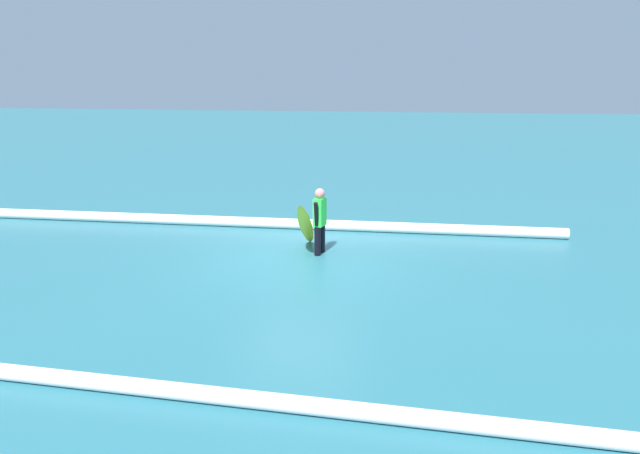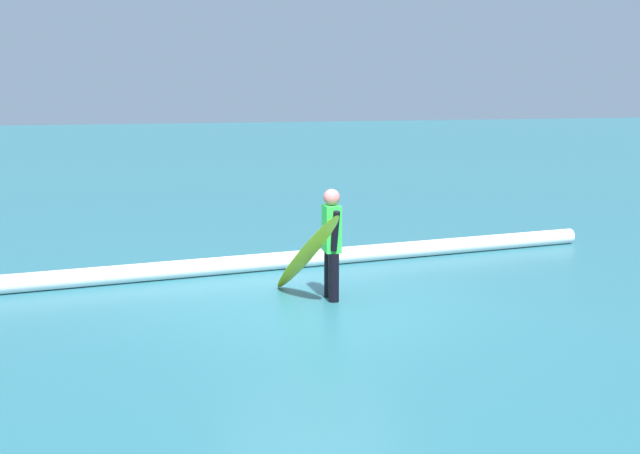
# 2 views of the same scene
# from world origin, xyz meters

# --- Properties ---
(ground_plane) EXTENTS (134.42, 134.42, 0.00)m
(ground_plane) POSITION_xyz_m (0.00, 0.00, 0.00)
(ground_plane) COLOR #276572
(surfer) EXTENTS (0.25, 0.59, 1.48)m
(surfer) POSITION_xyz_m (-0.40, -0.35, 0.82)
(surfer) COLOR black
(surfer) RESTS_ON ground_plane
(surfboard) EXTENTS (0.49, 1.78, 1.28)m
(surfboard) POSITION_xyz_m (-0.06, -0.41, 0.63)
(surfboard) COLOR yellow
(surfboard) RESTS_ON ground_plane
(wave_crest_foreground) EXTENTS (16.51, 1.32, 0.27)m
(wave_crest_foreground) POSITION_xyz_m (2.18, -2.32, 0.13)
(wave_crest_foreground) COLOR white
(wave_crest_foreground) RESTS_ON ground_plane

